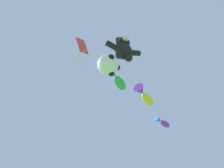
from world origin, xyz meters
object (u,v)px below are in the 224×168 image
object	(u,v)px
diamond_kite	(82,47)
fish_kite_goldfin	(144,95)
teddy_bear_kite	(123,49)
fish_kite_emerald	(116,78)
fish_kite_violet	(162,122)
soccer_ball_kite	(108,65)

from	to	relation	value
diamond_kite	fish_kite_goldfin	bearing A→B (deg)	19.33
teddy_bear_kite	fish_kite_goldfin	bearing A→B (deg)	48.86
fish_kite_goldfin	diamond_kite	xyz separation A→B (m)	(-4.87, -1.71, 0.67)
fish_kite_emerald	fish_kite_violet	world-z (taller)	fish_kite_violet
soccer_ball_kite	diamond_kite	distance (m)	3.71
teddy_bear_kite	soccer_ball_kite	xyz separation A→B (m)	(-0.76, 0.20, -1.72)
fish_kite_emerald	fish_kite_violet	distance (m)	5.10
fish_kite_goldfin	fish_kite_emerald	bearing A→B (deg)	-153.93
soccer_ball_kite	fish_kite_violet	xyz separation A→B (m)	(5.48, 4.40, 1.92)
fish_kite_emerald	fish_kite_violet	bearing A→B (deg)	30.59
soccer_ball_kite	fish_kite_violet	world-z (taller)	fish_kite_violet
fish_kite_violet	soccer_ball_kite	bearing A→B (deg)	-141.28
fish_kite_goldfin	fish_kite_violet	xyz separation A→B (m)	(1.92, 1.38, -0.63)
teddy_bear_kite	diamond_kite	bearing A→B (deg)	143.98
soccer_ball_kite	fish_kite_emerald	world-z (taller)	fish_kite_emerald
soccer_ball_kite	fish_kite_goldfin	size ratio (longest dim) A/B	0.58
fish_kite_goldfin	fish_kite_violet	bearing A→B (deg)	35.85
soccer_ball_kite	fish_kite_emerald	bearing A→B (deg)	58.68
fish_kite_goldfin	diamond_kite	size ratio (longest dim) A/B	0.64
fish_kite_emerald	fish_kite_goldfin	distance (m)	2.85
fish_kite_violet	diamond_kite	world-z (taller)	diamond_kite
soccer_ball_kite	fish_kite_emerald	distance (m)	2.76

